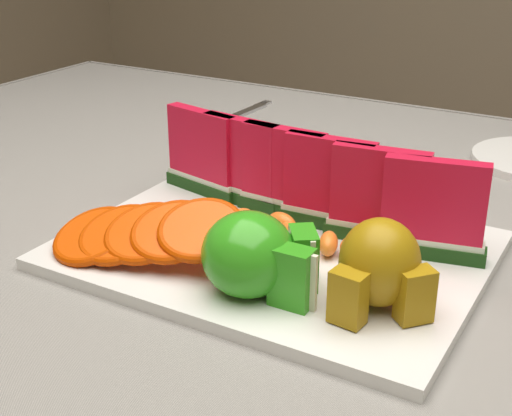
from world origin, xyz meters
The scene contains 10 objects.
table centered at (0.00, 0.00, 0.65)m, with size 1.40×0.90×0.75m.
tablecloth centered at (0.00, 0.00, 0.72)m, with size 1.53×1.03×0.20m.
platter centered at (0.03, -0.10, 0.76)m, with size 0.40×0.30×0.01m.
apple_cluster centered at (0.06, -0.19, 0.80)m, with size 0.12×0.11×0.08m.
pear_cluster centered at (0.16, -0.16, 0.81)m, with size 0.09×0.09×0.08m.
fork centered at (-0.26, 0.31, 0.76)m, with size 0.02×0.20×0.00m.
watermelon_row centered at (0.03, -0.03, 0.82)m, with size 0.39×0.07×0.10m.
orange_fan_front centered at (-0.06, -0.18, 0.80)m, with size 0.20×0.13×0.06m.
orange_fan_back centered at (-0.01, 0.03, 0.79)m, with size 0.24×0.11×0.04m.
tangerine_segments centered at (0.03, -0.09, 0.78)m, with size 0.19×0.05×0.02m.
Camera 1 is at (0.33, -0.66, 1.08)m, focal length 50.00 mm.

